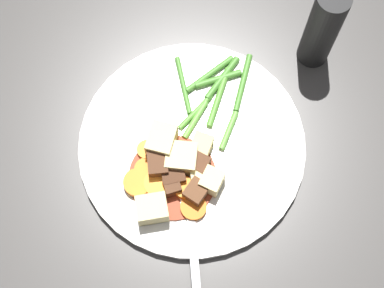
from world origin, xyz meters
The scene contains 31 objects.
ground_plane centered at (0.00, 0.00, 0.00)m, with size 3.00×3.00×0.00m, color #423F3D.
dinner_plate centered at (0.00, 0.00, 0.01)m, with size 0.29×0.29×0.01m, color white.
stew_sauce centered at (0.05, 0.00, 0.01)m, with size 0.11×0.11×0.00m, color #93381E.
carrot_slice_0 centered at (0.06, -0.03, 0.02)m, with size 0.03×0.03×0.01m, color orange.
carrot_slice_1 centered at (0.06, 0.02, 0.02)m, with size 0.03×0.03×0.01m, color orange.
carrot_slice_2 centered at (0.07, 0.04, 0.02)m, with size 0.03×0.03×0.01m, color orange.
carrot_slice_3 centered at (0.04, -0.04, 0.02)m, with size 0.02×0.02×0.01m, color orange.
carrot_slice_4 centered at (0.08, -0.03, 0.02)m, with size 0.03×0.03×0.01m, color orange.
carrot_slice_5 centered at (0.07, -0.01, 0.02)m, with size 0.04×0.04×0.01m, color orange.
potato_chunk_0 centered at (0.00, 0.01, 0.02)m, with size 0.03×0.02×0.02m, color #E5CC7A.
potato_chunk_1 centered at (0.03, 0.05, 0.03)m, with size 0.02×0.03×0.03m, color #EAD68C.
potato_chunk_2 centered at (0.10, 0.00, 0.03)m, with size 0.04×0.03×0.03m, color #EAD68C.
potato_chunk_3 centered at (0.03, 0.00, 0.03)m, with size 0.04×0.04×0.03m, color #EAD68C.
potato_chunk_4 centered at (0.02, -0.03, 0.03)m, with size 0.03×0.04×0.03m, color #EAD68C.
potato_chunk_5 centered at (0.04, 0.03, 0.02)m, with size 0.02×0.02×0.02m, color #EAD68C.
meat_chunk_0 centered at (0.02, 0.02, 0.02)m, with size 0.02×0.02×0.02m, color #56331E.
meat_chunk_1 centered at (0.05, 0.04, 0.03)m, with size 0.02×0.03×0.02m, color brown.
meat_chunk_2 centered at (0.05, -0.02, 0.03)m, with size 0.03×0.02×0.03m, color #56331E.
meat_chunk_3 centered at (0.05, 0.00, 0.02)m, with size 0.03×0.03×0.02m, color #4C2B19.
meat_chunk_4 centered at (0.06, 0.01, 0.02)m, with size 0.02×0.02×0.02m, color #56331E.
green_bean_0 centered at (-0.03, -0.01, 0.02)m, with size 0.01×0.01×0.06m, color #66AD42.
green_bean_1 centered at (-0.10, -0.01, 0.02)m, with size 0.01×0.01×0.07m, color #4C8E33.
green_bean_2 centered at (-0.04, -0.02, 0.02)m, with size 0.01×0.01×0.06m, color #599E38.
green_bean_3 centered at (-0.09, -0.03, 0.02)m, with size 0.01×0.01×0.08m, color #4C8E33.
green_bean_4 centered at (-0.04, 0.03, 0.02)m, with size 0.01×0.01×0.05m, color #66AD42.
green_bean_5 centered at (-0.06, -0.05, 0.02)m, with size 0.01×0.01×0.08m, color #4C8E33.
green_bean_6 centered at (-0.07, 0.00, 0.02)m, with size 0.01×0.01×0.08m, color #599E38.
green_bean_7 centered at (-0.10, 0.02, 0.02)m, with size 0.01×0.01×0.08m, color #4C8E33.
green_bean_8 centered at (-0.09, -0.01, 0.02)m, with size 0.01×0.01×0.06m, color #4C8E33.
fork centered at (0.09, 0.05, 0.02)m, with size 0.16×0.11×0.00m.
pepper_mill centered at (-0.19, 0.08, 0.07)m, with size 0.04×0.04×0.13m, color black.
Camera 1 is at (0.21, 0.11, 0.69)m, focal length 53.45 mm.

